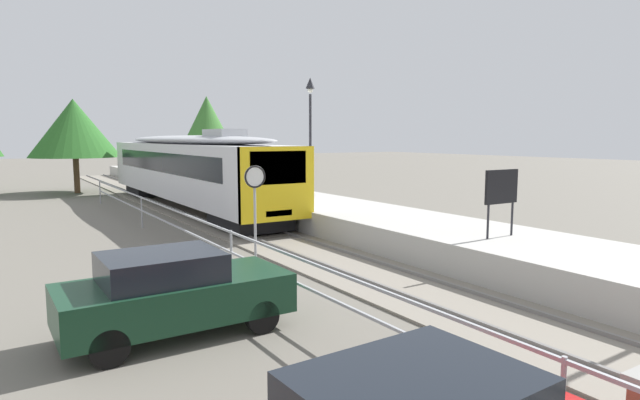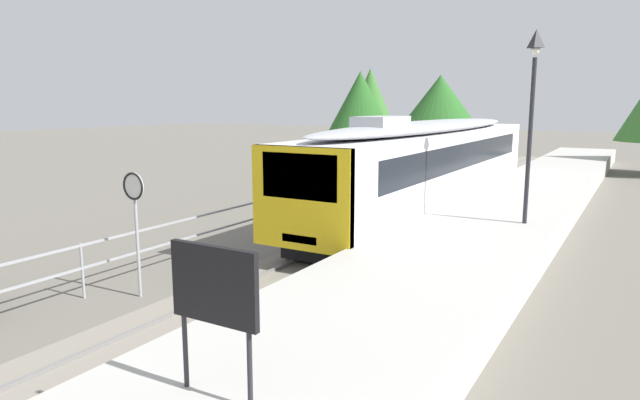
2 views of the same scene
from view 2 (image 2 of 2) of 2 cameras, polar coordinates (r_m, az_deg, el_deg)
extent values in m
plane|color=#6B665B|center=(20.64, 0.28, -2.06)|extent=(160.00, 160.00, 0.00)
cube|color=gray|center=(19.34, 7.99, -2.87)|extent=(3.20, 60.00, 0.06)
cube|color=slate|center=(19.60, 6.05, -2.45)|extent=(0.08, 60.00, 0.08)
cube|color=slate|center=(19.06, 10.00, -2.90)|extent=(0.08, 60.00, 0.08)
cube|color=silver|center=(22.00, 11.34, 3.67)|extent=(2.80, 19.01, 2.55)
cube|color=yellow|center=(13.55, -1.93, 0.13)|extent=(2.80, 0.24, 2.55)
cube|color=black|center=(13.40, -2.13, 2.45)|extent=(2.13, 0.08, 1.12)
cube|color=black|center=(21.96, 11.38, 4.73)|extent=(2.82, 15.97, 0.92)
ellipsoid|color=#B2B5BA|center=(21.90, 11.47, 7.46)|extent=(2.69, 18.25, 0.44)
cube|color=#B2B5BA|center=(17.47, 6.32, 7.97)|extent=(1.10, 2.20, 0.36)
cube|color=#EAE5C6|center=(13.69, -2.07, -4.02)|extent=(1.00, 0.10, 0.20)
cube|color=black|center=(15.82, 2.58, -4.21)|extent=(2.24, 3.20, 0.55)
cube|color=black|center=(28.94, 15.90, 1.82)|extent=(2.24, 3.20, 0.55)
cube|color=#B7B5AD|center=(18.29, 17.47, -2.62)|extent=(3.90, 60.00, 0.90)
cylinder|color=#232328|center=(16.56, 20.76, 5.57)|extent=(0.12, 0.12, 4.60)
pyramid|color=#232328|center=(16.62, 21.36, 15.23)|extent=(0.34, 0.34, 0.50)
sphere|color=silver|center=(16.59, 21.29, 14.13)|extent=(0.24, 0.24, 0.24)
cylinder|color=#232328|center=(7.01, -13.68, -14.84)|extent=(0.06, 0.06, 0.90)
cylinder|color=#232328|center=(6.43, -7.23, -16.97)|extent=(0.06, 0.06, 0.90)
cube|color=black|center=(6.37, -10.87, -8.56)|extent=(1.20, 0.08, 0.90)
cylinder|color=#9EA0A5|center=(12.89, -18.23, -4.79)|extent=(0.07, 0.07, 2.20)
cylinder|color=white|center=(12.61, -18.64, 1.36)|extent=(0.60, 0.03, 0.60)
torus|color=black|center=(12.60, -18.69, 1.35)|extent=(0.61, 0.05, 0.61)
cube|color=#9EA0A5|center=(13.21, -23.42, -4.33)|extent=(0.05, 36.00, 0.05)
cube|color=#9EA0A5|center=(13.34, -23.27, -6.46)|extent=(0.05, 36.00, 0.05)
cylinder|color=#9EA0A5|center=(13.35, -23.25, -6.72)|extent=(0.06, 0.06, 1.25)
cylinder|color=#9EA0A5|center=(19.84, -1.92, -0.71)|extent=(0.06, 0.06, 1.25)
cylinder|color=#9EA0A5|center=(27.76, 8.09, 2.21)|extent=(0.06, 0.06, 1.25)
cylinder|color=brown|center=(47.45, 5.11, 5.80)|extent=(0.36, 0.36, 1.94)
cone|color=#38702D|center=(47.34, 5.17, 10.18)|extent=(4.55, 4.55, 5.31)
cylinder|color=brown|center=(33.97, 12.03, 4.35)|extent=(0.36, 0.36, 2.29)
cone|color=#286023|center=(33.83, 12.21, 9.38)|extent=(5.52, 5.52, 3.67)
cylinder|color=brown|center=(37.77, 4.09, 5.13)|extent=(0.36, 0.36, 2.37)
cone|color=#286023|center=(37.65, 4.15, 10.02)|extent=(4.38, 4.38, 4.06)
camera|label=1|loc=(16.19, -76.06, -0.11)|focal=29.65mm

